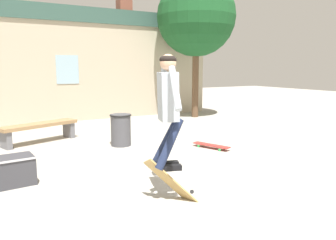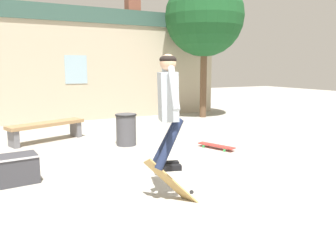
# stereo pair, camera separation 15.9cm
# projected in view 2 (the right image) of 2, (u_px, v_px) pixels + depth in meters

# --- Properties ---
(ground_plane) EXTENTS (40.00, 40.00, 0.00)m
(ground_plane) POSITION_uv_depth(u_px,v_px,m) (215.00, 208.00, 4.12)
(ground_plane) COLOR #A39E93
(building_backdrop) EXTENTS (10.87, 0.52, 5.01)m
(building_backdrop) POSITION_uv_depth(u_px,v_px,m) (78.00, 61.00, 10.68)
(building_backdrop) COLOR #B7A88E
(building_backdrop) RESTS_ON ground_plane
(tree_right) EXTENTS (2.68, 2.68, 4.79)m
(tree_right) POSITION_uv_depth(u_px,v_px,m) (204.00, 17.00, 11.08)
(tree_right) COLOR brown
(tree_right) RESTS_ON ground_plane
(park_bench) EXTENTS (1.83, 1.02, 0.46)m
(park_bench) POSITION_uv_depth(u_px,v_px,m) (47.00, 127.00, 7.74)
(park_bench) COLOR #99754C
(park_bench) RESTS_ON ground_plane
(trash_bin) EXTENTS (0.48, 0.48, 0.71)m
(trash_bin) POSITION_uv_depth(u_px,v_px,m) (126.00, 129.00, 7.38)
(trash_bin) COLOR #47474C
(trash_bin) RESTS_ON ground_plane
(skater) EXTENTS (0.46, 1.18, 1.50)m
(skater) POSITION_uv_depth(u_px,v_px,m) (168.00, 102.00, 4.22)
(skater) COLOR #9EA8B2
(skateboard_flipping) EXTENTS (0.58, 0.49, 0.71)m
(skateboard_flipping) POSITION_uv_depth(u_px,v_px,m) (171.00, 182.00, 4.32)
(skateboard_flipping) COLOR #AD894C
(skateboard_resting) EXTENTS (0.48, 0.87, 0.08)m
(skateboard_resting) POSITION_uv_depth(u_px,v_px,m) (216.00, 146.00, 7.09)
(skateboard_resting) COLOR red
(skateboard_resting) RESTS_ON ground_plane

